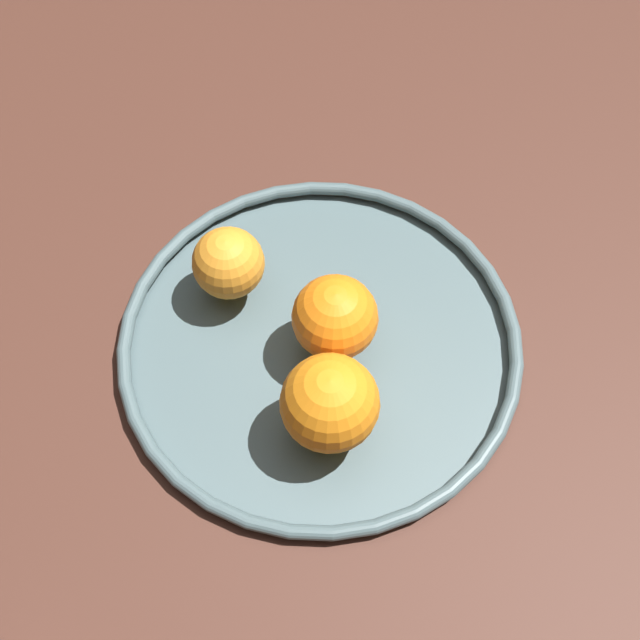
# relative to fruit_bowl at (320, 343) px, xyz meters

# --- Properties ---
(ground_plane) EXTENTS (1.49, 1.49, 0.04)m
(ground_plane) POSITION_rel_fruit_bowl_xyz_m (0.00, 0.00, -0.03)
(ground_plane) COLOR #44261D
(fruit_bowl) EXTENTS (0.35, 0.35, 0.02)m
(fruit_bowl) POSITION_rel_fruit_bowl_xyz_m (0.00, 0.00, 0.00)
(fruit_bowl) COLOR #475B5F
(fruit_bowl) RESTS_ON ground_plane
(orange_center) EXTENTS (0.07, 0.07, 0.07)m
(orange_center) POSITION_rel_fruit_bowl_xyz_m (0.01, 0.01, 0.04)
(orange_center) COLOR orange
(orange_center) RESTS_ON fruit_bowl
(orange_back_left) EXTENTS (0.06, 0.06, 0.06)m
(orange_back_left) POSITION_rel_fruit_bowl_xyz_m (-0.08, -0.05, 0.04)
(orange_back_left) COLOR orange
(orange_back_left) RESTS_ON fruit_bowl
(orange_front_left) EXTENTS (0.08, 0.08, 0.08)m
(orange_front_left) POSITION_rel_fruit_bowl_xyz_m (0.07, -0.03, 0.05)
(orange_front_left) COLOR orange
(orange_front_left) RESTS_ON fruit_bowl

